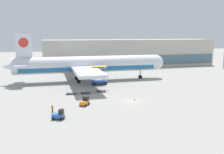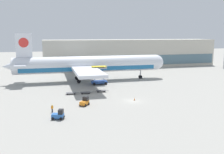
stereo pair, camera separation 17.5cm
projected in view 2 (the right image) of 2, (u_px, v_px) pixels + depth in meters
The scene contains 11 objects.
ground_plane at pixel (133, 101), 62.89m from camera, with size 400.00×400.00×0.00m, color #9E9B93.
terminal_building at pixel (130, 53), 132.50m from camera, with size 90.00×18.20×14.00m.
airplane_main at pixel (87, 65), 89.40m from camera, with size 58.07×48.14×17.00m.
scissor_lift_loader at pixel (99, 78), 83.91m from camera, with size 5.25×3.45×6.15m.
baggage_tug_foreground at pixel (85, 102), 59.01m from camera, with size 2.66×2.79×2.00m.
baggage_tug_mid at pixel (59, 115), 49.40m from camera, with size 2.75×2.24×2.00m.
baggage_dolly_lead at pixel (71, 93), 70.03m from camera, with size 3.74×1.68×0.48m.
baggage_dolly_second at pixel (85, 92), 70.83m from camera, with size 3.74×1.68×0.48m.
baggage_dolly_third at pixel (101, 91), 72.91m from camera, with size 3.74×1.68×0.48m.
ground_crew_near at pixel (52, 108), 53.71m from camera, with size 0.48×0.39×1.69m.
traffic_cone_near at pixel (134, 99), 63.63m from camera, with size 0.40×0.40×0.71m.
Camera 2 is at (-21.41, -57.34, 16.58)m, focal length 40.00 mm.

